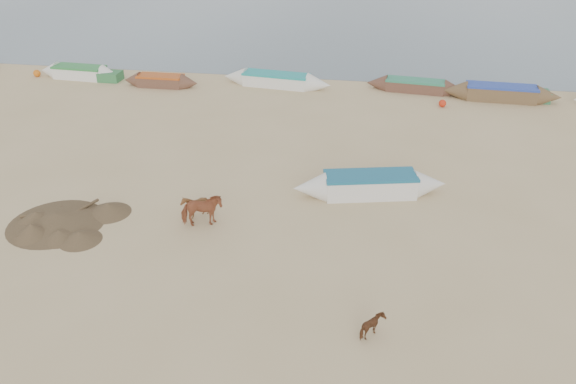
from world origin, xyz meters
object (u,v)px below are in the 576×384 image
object	(u,v)px
calf_right	(373,327)
near_canoe	(370,185)
cow_adult	(202,211)
calf_front	(195,206)

from	to	relation	value
calf_right	near_canoe	size ratio (longest dim) A/B	0.11
cow_adult	calf_right	xyz separation A→B (m)	(6.61, -5.04, -0.30)
calf_front	near_canoe	distance (m)	7.27
cow_adult	calf_front	distance (m)	0.76
near_canoe	calf_front	bearing A→B (deg)	-169.60
calf_front	calf_right	size ratio (longest dim) A/B	1.38
calf_front	calf_right	xyz separation A→B (m)	(7.07, -5.61, -0.14)
calf_front	calf_right	world-z (taller)	calf_front
calf_front	near_canoe	world-z (taller)	calf_front
calf_right	near_canoe	bearing A→B (deg)	15.43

